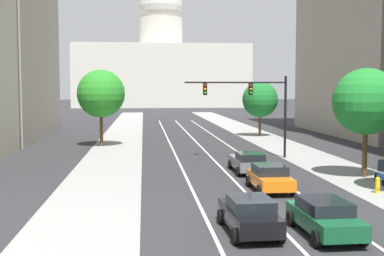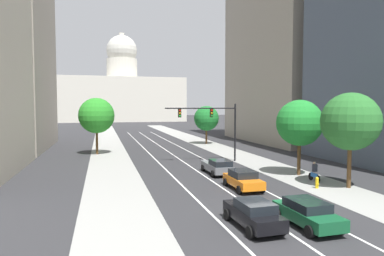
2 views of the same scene
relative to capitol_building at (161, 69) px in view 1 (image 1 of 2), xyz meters
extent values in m
plane|color=#2B2B2D|center=(0.00, -99.71, -11.82)|extent=(400.00, 400.00, 0.00)
cube|color=gray|center=(-8.17, -104.71, -11.81)|extent=(4.83, 130.00, 0.01)
cube|color=gray|center=(8.17, -104.71, -11.81)|extent=(4.83, 130.00, 0.01)
cube|color=white|center=(-2.88, -114.71, -11.81)|extent=(0.16, 90.00, 0.01)
cube|color=white|center=(0.00, -114.71, -11.81)|extent=(0.16, 90.00, 0.01)
cube|color=white|center=(2.88, -114.71, -11.81)|extent=(0.16, 90.00, 0.01)
cube|color=beige|center=(0.00, 0.00, -2.44)|extent=(52.41, 26.15, 18.77)
cylinder|color=beige|center=(0.00, 0.00, 11.22)|extent=(13.23, 13.23, 8.55)
sphere|color=beige|center=(0.00, 0.00, 19.16)|extent=(13.33, 13.33, 13.33)
cube|color=#14512D|center=(1.44, -141.78, -11.19)|extent=(1.89, 4.43, 0.62)
cube|color=black|center=(1.44, -141.72, -10.64)|extent=(1.69, 2.38, 0.48)
cylinder|color=black|center=(0.51, -140.31, -11.50)|extent=(0.24, 0.65, 0.64)
cylinder|color=black|center=(2.28, -140.26, -11.50)|extent=(0.24, 0.65, 0.64)
cylinder|color=black|center=(0.60, -143.29, -11.50)|extent=(0.24, 0.65, 0.64)
cylinder|color=black|center=(2.36, -143.24, -11.50)|extent=(0.24, 0.65, 0.64)
cube|color=slate|center=(1.44, -126.61, -11.17)|extent=(1.78, 4.67, 0.66)
cube|color=black|center=(1.44, -127.71, -10.59)|extent=(1.64, 2.21, 0.50)
cylinder|color=black|center=(0.55, -125.03, -11.50)|extent=(0.22, 0.64, 0.64)
cylinder|color=black|center=(2.33, -125.02, -11.50)|extent=(0.22, 0.64, 0.64)
cylinder|color=black|center=(0.55, -128.20, -11.50)|extent=(0.22, 0.64, 0.64)
cylinder|color=black|center=(2.33, -128.20, -11.50)|extent=(0.22, 0.64, 0.64)
cube|color=black|center=(-1.44, -141.17, -11.16)|extent=(1.87, 4.34, 0.67)
cube|color=black|center=(-1.43, -141.41, -10.58)|extent=(1.65, 2.16, 0.48)
cylinder|color=black|center=(-2.35, -139.75, -11.50)|extent=(0.24, 0.65, 0.64)
cylinder|color=black|center=(-0.63, -139.69, -11.50)|extent=(0.24, 0.65, 0.64)
cylinder|color=black|center=(-2.24, -142.66, -11.50)|extent=(0.24, 0.65, 0.64)
cylinder|color=black|center=(-0.53, -142.60, -11.50)|extent=(0.24, 0.65, 0.64)
cube|color=orange|center=(1.44, -133.06, -11.19)|extent=(1.84, 4.21, 0.62)
cube|color=black|center=(1.44, -132.97, -10.61)|extent=(1.68, 2.12, 0.53)
cylinder|color=black|center=(0.52, -131.64, -11.50)|extent=(0.22, 0.64, 0.64)
cylinder|color=black|center=(2.34, -131.63, -11.50)|extent=(0.22, 0.64, 0.64)
cylinder|color=black|center=(0.53, -134.49, -11.50)|extent=(0.22, 0.64, 0.64)
cylinder|color=black|center=(2.35, -134.49, -11.50)|extent=(0.22, 0.64, 0.64)
cylinder|color=black|center=(6.05, -119.65, -8.45)|extent=(0.20, 0.20, 6.74)
cylinder|color=black|center=(1.88, -119.65, -5.60)|extent=(8.34, 0.14, 0.14)
cube|color=black|center=(3.13, -119.65, -6.15)|extent=(0.32, 0.28, 0.96)
sphere|color=red|center=(3.13, -119.80, -5.85)|extent=(0.20, 0.20, 0.20)
sphere|color=orange|center=(3.13, -119.80, -6.15)|extent=(0.20, 0.20, 0.20)
sphere|color=green|center=(3.13, -119.80, -6.45)|extent=(0.20, 0.20, 0.20)
cube|color=black|center=(-0.62, -119.65, -6.15)|extent=(0.32, 0.28, 0.96)
sphere|color=red|center=(-0.62, -119.80, -5.85)|extent=(0.20, 0.20, 0.20)
sphere|color=orange|center=(-0.62, -119.80, -6.15)|extent=(0.20, 0.20, 0.20)
sphere|color=green|center=(-0.62, -119.80, -6.45)|extent=(0.20, 0.20, 0.20)
cylinder|color=yellow|center=(7.17, -134.24, -11.47)|extent=(0.26, 0.26, 0.70)
sphere|color=yellow|center=(7.17, -134.24, -11.04)|extent=(0.26, 0.26, 0.26)
cylinder|color=yellow|center=(7.17, -134.40, -11.44)|extent=(0.10, 0.12, 0.10)
cylinder|color=black|center=(8.44, -131.48, -11.49)|extent=(0.06, 0.66, 0.66)
cube|color=#1959B2|center=(8.43, -132.00, -11.27)|extent=(0.08, 1.00, 0.36)
cube|color=#262833|center=(8.43, -132.05, -10.64)|extent=(0.36, 0.29, 0.64)
sphere|color=tan|center=(8.43, -131.98, -10.21)|extent=(0.22, 0.22, 0.22)
cylinder|color=#51381E|center=(-9.77, -109.66, -10.04)|extent=(0.32, 0.32, 3.56)
sphere|color=#288725|center=(-9.77, -109.66, -6.61)|extent=(4.73, 4.73, 4.73)
cylinder|color=#51381E|center=(8.67, -129.18, -10.12)|extent=(0.32, 0.32, 3.40)
sphere|color=#1F7E2C|center=(8.67, -129.18, -6.92)|extent=(4.29, 4.29, 4.29)
cylinder|color=#51381E|center=(8.26, -100.85, -10.36)|extent=(0.32, 0.32, 2.92)
sphere|color=#1B6D29|center=(8.26, -100.85, -7.42)|extent=(4.25, 4.25, 4.25)
camera|label=1|loc=(-5.58, -160.87, -6.05)|focal=47.90mm
camera|label=2|loc=(-9.14, -157.95, -5.40)|focal=32.65mm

